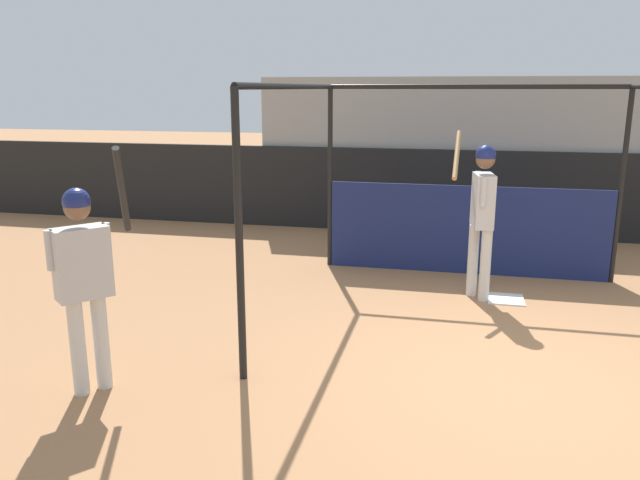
{
  "coord_description": "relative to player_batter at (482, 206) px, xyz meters",
  "views": [
    {
      "loc": [
        -0.7,
        -5.3,
        2.57
      ],
      "look_at": [
        -2.06,
        0.76,
        1.05
      ],
      "focal_mm": 35.0,
      "sensor_mm": 36.0,
      "label": 1
    }
  ],
  "objects": [
    {
      "name": "player_batter",
      "position": [
        0.0,
        0.0,
        0.0
      ],
      "size": [
        0.53,
        0.88,
        2.04
      ],
      "rotation": [
        0.0,
        0.0,
        1.71
      ],
      "color": "silver",
      "rests_on": "ground"
    },
    {
      "name": "outfield_wall",
      "position": [
        0.41,
        3.52,
        -0.42
      ],
      "size": [
        24.0,
        0.12,
        1.51
      ],
      "color": "black",
      "rests_on": "ground"
    },
    {
      "name": "bleacher_section",
      "position": [
        0.41,
        4.78,
        0.22
      ],
      "size": [
        8.7,
        2.4,
        2.79
      ],
      "color": "#9E9E99",
      "rests_on": "ground"
    },
    {
      "name": "ground_plane",
      "position": [
        0.41,
        -2.41,
        -1.18
      ],
      "size": [
        60.0,
        60.0,
        0.0
      ],
      "primitive_type": "plane",
      "color": "#A8754C"
    },
    {
      "name": "batting_cage",
      "position": [
        -0.16,
        0.41,
        -0.04
      ],
      "size": [
        3.98,
        3.91,
        2.62
      ],
      "color": "black",
      "rests_on": "ground"
    },
    {
      "name": "home_plate",
      "position": [
        0.36,
        -0.01,
        -1.17
      ],
      "size": [
        0.44,
        0.44,
        0.02
      ],
      "color": "white",
      "rests_on": "ground"
    },
    {
      "name": "player_waiting",
      "position": [
        -3.3,
        -3.28,
        -0.09
      ],
      "size": [
        0.63,
        0.8,
        2.13
      ],
      "rotation": [
        0.0,
        0.0,
        0.88
      ],
      "color": "silver",
      "rests_on": "ground"
    }
  ]
}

